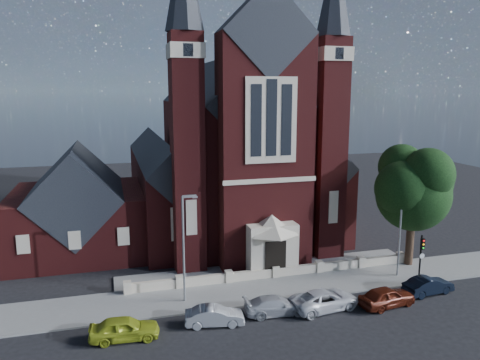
% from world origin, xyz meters
% --- Properties ---
extents(ground, '(120.00, 120.00, 0.00)m').
position_xyz_m(ground, '(0.00, 15.00, 0.00)').
color(ground, black).
rests_on(ground, ground).
extents(pavement_strip, '(60.00, 5.00, 0.12)m').
position_xyz_m(pavement_strip, '(0.00, 4.50, 0.00)').
color(pavement_strip, slate).
rests_on(pavement_strip, ground).
extents(forecourt_paving, '(26.00, 3.00, 0.14)m').
position_xyz_m(forecourt_paving, '(0.00, 8.50, 0.00)').
color(forecourt_paving, slate).
rests_on(forecourt_paving, ground).
extents(forecourt_wall, '(24.00, 0.40, 0.90)m').
position_xyz_m(forecourt_wall, '(0.00, 6.50, 0.00)').
color(forecourt_wall, beige).
rests_on(forecourt_wall, ground).
extents(church, '(20.01, 34.90, 29.20)m').
position_xyz_m(church, '(-0.00, 22.94, 8.19)').
color(church, '#501515').
rests_on(church, ground).
extents(parish_hall, '(12.00, 12.20, 10.24)m').
position_xyz_m(parish_hall, '(-16.00, 18.00, 4.01)').
color(parish_hall, '#501515').
rests_on(parish_hall, ground).
extents(street_tree, '(6.40, 6.60, 10.70)m').
position_xyz_m(street_tree, '(12.60, 5.71, 6.96)').
color(street_tree, black).
rests_on(street_tree, ground).
extents(street_lamp_left, '(1.16, 0.22, 8.09)m').
position_xyz_m(street_lamp_left, '(-7.91, 4.00, 4.60)').
color(street_lamp_left, gray).
rests_on(street_lamp_left, ground).
extents(street_lamp_right, '(1.16, 0.22, 8.09)m').
position_xyz_m(street_lamp_right, '(10.09, 4.00, 4.60)').
color(street_lamp_right, gray).
rests_on(street_lamp_right, ground).
extents(traffic_signal, '(0.28, 0.42, 4.00)m').
position_xyz_m(traffic_signal, '(11.00, 2.43, 2.58)').
color(traffic_signal, black).
rests_on(traffic_signal, ground).
extents(car_lime_van, '(4.43, 2.02, 1.47)m').
position_xyz_m(car_lime_van, '(-12.47, -0.20, 0.74)').
color(car_lime_van, '#9CAC22').
rests_on(car_lime_van, ground).
extents(car_silver_a, '(4.10, 1.99, 1.29)m').
position_xyz_m(car_silver_a, '(-6.63, 0.05, 0.65)').
color(car_silver_a, gray).
rests_on(car_silver_a, ground).
extents(car_silver_b, '(4.52, 2.01, 1.29)m').
position_xyz_m(car_silver_b, '(-2.19, 0.43, 0.64)').
color(car_silver_b, '#A8ABB0').
rests_on(car_silver_b, ground).
extents(car_white_suv, '(5.34, 3.00, 1.41)m').
position_xyz_m(car_white_suv, '(1.46, 0.22, 0.70)').
color(car_white_suv, silver).
rests_on(car_white_suv, ground).
extents(car_dark_red, '(4.53, 2.39, 1.47)m').
position_xyz_m(car_dark_red, '(5.97, -0.63, 0.74)').
color(car_dark_red, '#511A0E').
rests_on(car_dark_red, ground).
extents(car_navy, '(4.21, 1.89, 1.34)m').
position_xyz_m(car_navy, '(10.26, 0.38, 0.67)').
color(car_navy, black).
rests_on(car_navy, ground).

